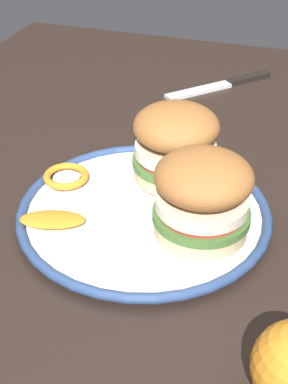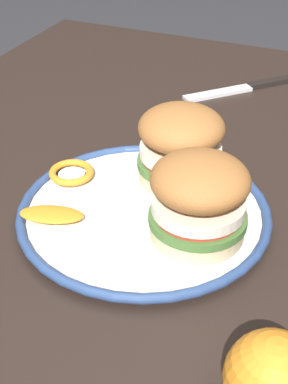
# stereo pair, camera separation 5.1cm
# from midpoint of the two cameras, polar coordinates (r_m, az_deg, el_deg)

# --- Properties ---
(dining_table) EXTENTS (1.14, 0.95, 0.77)m
(dining_table) POSITION_cam_midpoint_polar(r_m,az_deg,el_deg) (0.84, -1.00, -5.45)
(dining_table) COLOR black
(dining_table) RESTS_ON ground
(dinner_plate) EXTENTS (0.31, 0.31, 0.02)m
(dinner_plate) POSITION_cam_midpoint_polar(r_m,az_deg,el_deg) (0.70, -2.10, -2.12)
(dinner_plate) COLOR white
(dinner_plate) RESTS_ON dining_table
(sandwich_half_left) EXTENTS (0.15, 0.15, 0.10)m
(sandwich_half_left) POSITION_cam_midpoint_polar(r_m,az_deg,el_deg) (0.72, 1.17, 4.93)
(sandwich_half_left) COLOR beige
(sandwich_half_left) RESTS_ON dinner_plate
(sandwich_half_right) EXTENTS (0.14, 0.14, 0.10)m
(sandwich_half_right) POSITION_cam_midpoint_polar(r_m,az_deg,el_deg) (0.63, 3.63, -0.33)
(sandwich_half_right) COLOR beige
(sandwich_half_right) RESTS_ON dinner_plate
(orange_peel_curled) EXTENTS (0.08, 0.08, 0.01)m
(orange_peel_curled) POSITION_cam_midpoint_polar(r_m,az_deg,el_deg) (0.75, -9.82, 1.51)
(orange_peel_curled) COLOR orange
(orange_peel_curled) RESTS_ON dinner_plate
(orange_peel_strip_long) EXTENTS (0.06, 0.08, 0.01)m
(orange_peel_strip_long) POSITION_cam_midpoint_polar(r_m,az_deg,el_deg) (0.68, -11.39, -2.80)
(orange_peel_strip_long) COLOR orange
(orange_peel_strip_long) RESTS_ON dinner_plate
(table_knife) EXTENTS (0.17, 0.17, 0.01)m
(table_knife) POSITION_cam_midpoint_polar(r_m,az_deg,el_deg) (1.06, 6.95, 10.74)
(table_knife) COLOR silver
(table_knife) RESTS_ON dining_table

